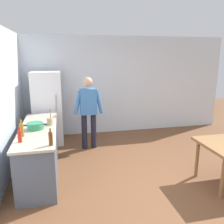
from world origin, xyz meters
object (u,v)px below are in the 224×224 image
at_px(cooking_pot, 35,126).
at_px(utensil_jar, 50,121).
at_px(refrigerator, 48,108).
at_px(bottle_beer_brown, 51,138).
at_px(person, 89,108).
at_px(bottle_sauce_red, 20,136).
at_px(bottle_oil_amber, 22,130).

xyz_separation_m(cooking_pot, utensil_jar, (0.24, 0.20, 0.02)).
relative_size(refrigerator, bottle_beer_brown, 6.92).
bearing_deg(person, cooking_pot, -134.21).
distance_m(refrigerator, utensil_jar, 1.48).
bearing_deg(cooking_pot, bottle_sauce_red, -105.04).
xyz_separation_m(refrigerator, bottle_oil_amber, (-0.31, -2.03, 0.12)).
bearing_deg(bottle_beer_brown, bottle_sauce_red, 152.81).
relative_size(utensil_jar, bottle_beer_brown, 1.23).
bearing_deg(refrigerator, bottle_sauce_red, -97.58).
relative_size(cooking_pot, bottle_sauce_red, 1.67).
height_order(cooking_pot, utensil_jar, utensil_jar).
height_order(bottle_beer_brown, bottle_oil_amber, bottle_oil_amber).
relative_size(cooking_pot, bottle_oil_amber, 1.43).
bearing_deg(bottle_sauce_red, refrigerator, 82.42).
xyz_separation_m(utensil_jar, bottle_beer_brown, (0.05, -1.05, 0.03)).
relative_size(bottle_beer_brown, bottle_oil_amber, 0.93).
xyz_separation_m(bottle_sauce_red, bottle_oil_amber, (-0.01, 0.26, 0.02)).
bearing_deg(bottle_oil_amber, refrigerator, 81.26).
bearing_deg(bottle_oil_amber, cooking_pot, 64.03).
distance_m(utensil_jar, bottle_sauce_red, 0.92).
height_order(person, bottle_sauce_red, person).
bearing_deg(bottle_beer_brown, bottle_oil_amber, 133.00).
relative_size(person, bottle_oil_amber, 6.07).
xyz_separation_m(person, bottle_beer_brown, (-0.79, -1.98, 0.03)).
height_order(refrigerator, bottle_sauce_red, refrigerator).
relative_size(refrigerator, utensil_jar, 5.62).
height_order(utensil_jar, bottle_oil_amber, utensil_jar).
bearing_deg(bottle_beer_brown, cooking_pot, 108.92).
relative_size(refrigerator, cooking_pot, 4.50).
bearing_deg(bottle_beer_brown, refrigerator, 93.51).
bearing_deg(bottle_beer_brown, utensil_jar, 92.68).
bearing_deg(bottle_sauce_red, utensil_jar, 63.32).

